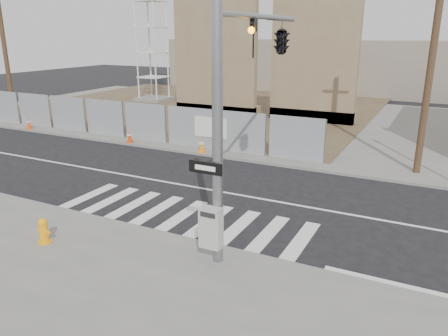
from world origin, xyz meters
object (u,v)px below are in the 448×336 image
at_px(traffic_cone_b, 115,129).
at_px(traffic_cone_d, 201,146).
at_px(traffic_cone_a, 29,123).
at_px(traffic_cone_c, 130,137).
at_px(signal_pole, 263,68).
at_px(fire_hydrant, 44,231).

relative_size(traffic_cone_b, traffic_cone_d, 0.98).
distance_m(traffic_cone_a, traffic_cone_b, 5.84).
height_order(traffic_cone_a, traffic_cone_c, traffic_cone_a).
height_order(signal_pole, traffic_cone_a, signal_pole).
bearing_deg(signal_pole, traffic_cone_a, 160.40).
xyz_separation_m(signal_pole, traffic_cone_b, (-11.84, 7.29, -4.33)).
bearing_deg(signal_pole, traffic_cone_c, 147.90).
height_order(traffic_cone_a, traffic_cone_b, traffic_cone_a).
distance_m(fire_hydrant, traffic_cone_c, 11.55).
bearing_deg(traffic_cone_b, signal_pole, -31.60).
height_order(fire_hydrant, traffic_cone_d, fire_hydrant).
bearing_deg(signal_pole, fire_hydrant, -139.73).
height_order(signal_pole, traffic_cone_c, signal_pole).
bearing_deg(signal_pole, traffic_cone_d, 131.84).
xyz_separation_m(traffic_cone_b, traffic_cone_d, (6.24, -1.02, 0.01)).
xyz_separation_m(fire_hydrant, traffic_cone_b, (-7.07, 11.33, -0.03)).
bearing_deg(fire_hydrant, traffic_cone_a, 158.46).
relative_size(fire_hydrant, traffic_cone_c, 1.13).
bearing_deg(traffic_cone_a, traffic_cone_b, 10.10).
distance_m(traffic_cone_a, traffic_cone_d, 11.98).
bearing_deg(traffic_cone_d, traffic_cone_c, -180.00).
relative_size(traffic_cone_b, traffic_cone_c, 1.04).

